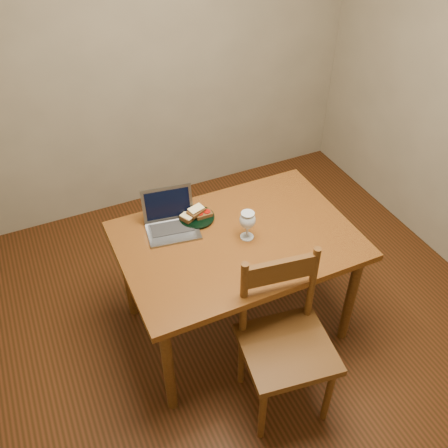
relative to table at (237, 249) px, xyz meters
name	(u,v)px	position (x,y,z in m)	size (l,w,h in m)	color
floor	(248,327)	(0.06, -0.05, -0.66)	(3.20, 3.20, 0.02)	black
back_wall	(150,42)	(0.06, 1.56, 0.65)	(3.20, 0.02, 2.60)	gray
table	(237,249)	(0.00, 0.00, 0.00)	(1.30, 0.90, 0.74)	#471D0B
chair	(286,337)	(0.00, -0.56, -0.13)	(0.51, 0.49, 0.48)	#3E240D
plate	(197,218)	(-0.14, 0.25, 0.09)	(0.21, 0.21, 0.02)	black
sandwich_cheese	(190,215)	(-0.18, 0.26, 0.12)	(0.12, 0.07, 0.04)	#381E0C
sandwich_tomato	(204,214)	(-0.10, 0.24, 0.12)	(0.10, 0.06, 0.03)	#381E0C
sandwich_top	(196,211)	(-0.14, 0.25, 0.14)	(0.10, 0.06, 0.03)	#381E0C
milk_glass	(247,225)	(0.05, -0.02, 0.17)	(0.09, 0.09, 0.17)	white
laptop	(171,218)	(-0.30, 0.25, 0.14)	(0.32, 0.30, 0.21)	slate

